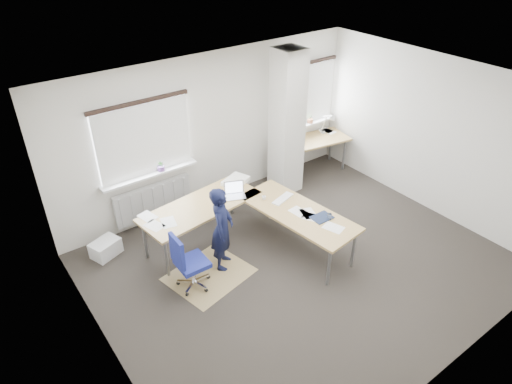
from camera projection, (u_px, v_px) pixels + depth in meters
ground at (300, 265)px, 7.20m from camera, size 6.00×6.00×0.00m
room_shell at (295, 152)px, 6.67m from camera, size 6.04×5.04×2.82m
floor_mat at (209, 274)px, 7.00m from camera, size 1.35×1.21×0.01m
white_crate at (106, 248)px, 7.33m from camera, size 0.52×0.44×0.27m
desk_main at (250, 209)px, 7.30m from camera, size 2.70×2.63×0.96m
desk_side at (315, 141)px, 9.44m from camera, size 1.50×0.93×1.22m
task_chair at (191, 272)px, 6.65m from camera, size 0.53×0.52×0.97m
person at (222, 229)px, 6.84m from camera, size 0.59×0.60×1.39m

